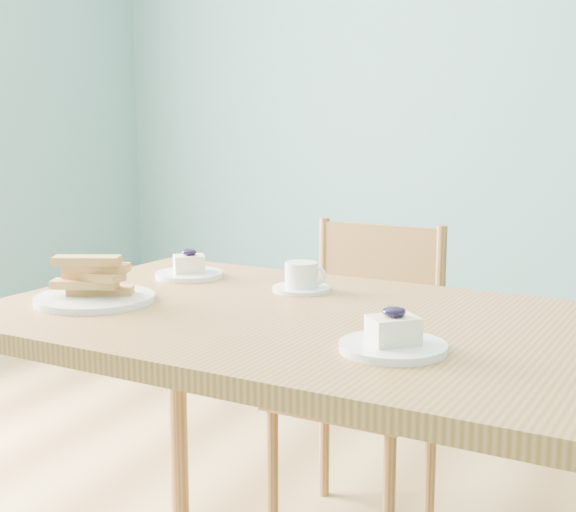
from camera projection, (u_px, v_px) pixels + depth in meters
The scene contains 6 objects.
dining_table at pixel (328, 354), 1.53m from camera, with size 1.40×0.87×0.72m.
dining_chair at pixel (361, 377), 2.11m from camera, with size 0.40×0.38×0.82m.
cheesecake_plate_near at pixel (393, 340), 1.29m from camera, with size 0.18×0.18×0.07m.
cheesecake_plate_far at pixel (189, 270), 1.90m from camera, with size 0.16×0.16×0.07m.
coffee_cup at pixel (302, 279), 1.75m from camera, with size 0.13×0.13×0.06m.
biscotti_plate at pixel (94, 287), 1.64m from camera, with size 0.24×0.24×0.10m.
Camera 1 is at (0.43, -1.59, 1.09)m, focal length 50.00 mm.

